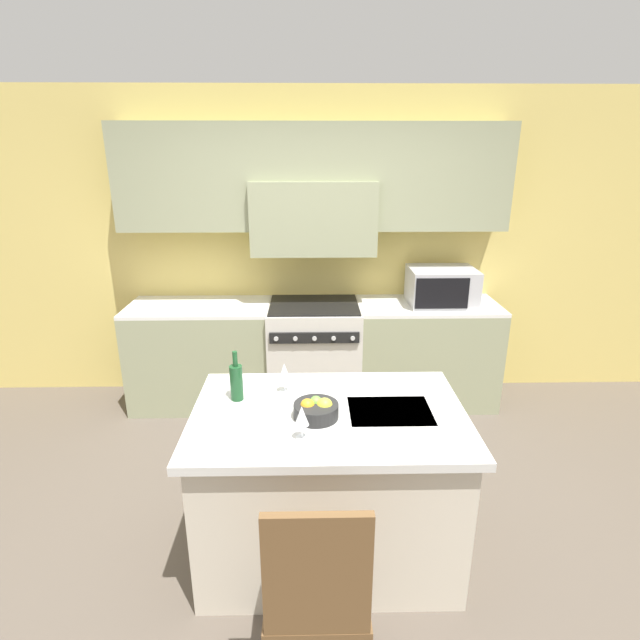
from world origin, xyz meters
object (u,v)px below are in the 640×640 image
(microwave, at_px, (441,286))
(fruit_bowl, at_px, (316,409))
(wine_bottle, at_px, (236,381))
(range_stove, at_px, (314,354))
(wine_glass_far, at_px, (284,373))
(island_chair, at_px, (317,592))
(wine_glass_near, at_px, (302,417))

(microwave, height_order, fruit_bowl, microwave)
(wine_bottle, bearing_deg, range_stove, 75.10)
(microwave, xyz_separation_m, fruit_bowl, (-1.10, -1.86, -0.14))
(wine_glass_far, bearing_deg, island_chair, -81.02)
(wine_glass_far, relative_size, fruit_bowl, 0.74)
(microwave, distance_m, wine_glass_near, 2.37)
(wine_glass_near, bearing_deg, wine_bottle, 131.94)
(range_stove, distance_m, island_chair, 2.60)
(microwave, xyz_separation_m, wine_glass_far, (-1.28, -1.57, -0.07))
(microwave, distance_m, island_chair, 2.89)
(range_stove, xyz_separation_m, wine_glass_near, (-0.08, -2.04, 0.54))
(microwave, bearing_deg, fruit_bowl, -120.61)
(wine_bottle, bearing_deg, wine_glass_far, 18.97)
(range_stove, xyz_separation_m, wine_bottle, (-0.44, -1.64, 0.53))
(range_stove, distance_m, fruit_bowl, 1.90)
(range_stove, xyz_separation_m, microwave, (1.10, 0.02, 0.61))
(microwave, bearing_deg, wine_glass_near, -119.66)
(microwave, distance_m, wine_bottle, 2.26)
(microwave, bearing_deg, wine_glass_far, -129.10)
(wine_glass_far, bearing_deg, range_stove, 83.37)
(wine_bottle, bearing_deg, island_chair, -66.29)
(microwave, relative_size, wine_glass_near, 3.27)
(island_chair, distance_m, wine_glass_far, 1.16)
(wine_bottle, distance_m, wine_glass_near, 0.54)
(microwave, relative_size, fruit_bowl, 2.42)
(wine_glass_near, relative_size, wine_glass_far, 1.00)
(fruit_bowl, bearing_deg, wine_bottle, 154.74)
(range_stove, height_order, wine_bottle, wine_bottle)
(range_stove, distance_m, wine_bottle, 1.78)
(island_chair, height_order, wine_bottle, wine_bottle)
(wine_bottle, relative_size, wine_glass_far, 1.66)
(range_stove, relative_size, wine_glass_far, 5.44)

